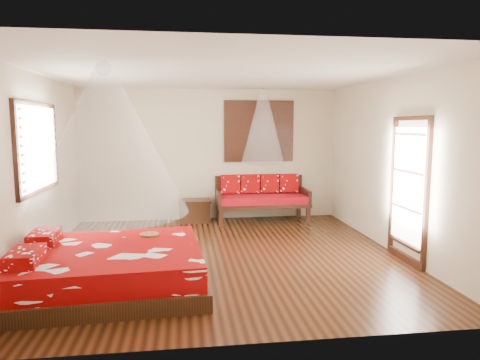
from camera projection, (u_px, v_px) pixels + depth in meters
The scene contains 10 objects.
room at pixel (222, 167), 6.52m from camera, with size 5.54×5.54×2.84m.
bed at pixel (110, 267), 5.38m from camera, with size 2.43×2.22×0.65m.
daybed at pixel (261, 196), 9.11m from camera, with size 1.93×0.86×0.98m.
storage_chest at pixel (195, 211), 9.03m from camera, with size 0.69×0.51×0.47m.
shutter_panel at pixel (259, 131), 9.26m from camera, with size 1.52×0.06×1.32m.
window_left at pixel (38, 148), 6.32m from camera, with size 0.10×1.74×1.34m.
glazed_door at pixel (408, 191), 6.32m from camera, with size 0.08×1.02×2.16m.
wine_tray at pixel (149, 232), 5.95m from camera, with size 0.27×0.27×0.21m.
mosquito_net_main at pixel (106, 140), 5.18m from camera, with size 1.96×1.96×1.80m, color white.
mosquito_net_daybed at pixel (263, 127), 8.79m from camera, with size 0.89×0.89×1.50m, color white.
Camera 1 is at (-0.57, -6.47, 2.03)m, focal length 32.00 mm.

